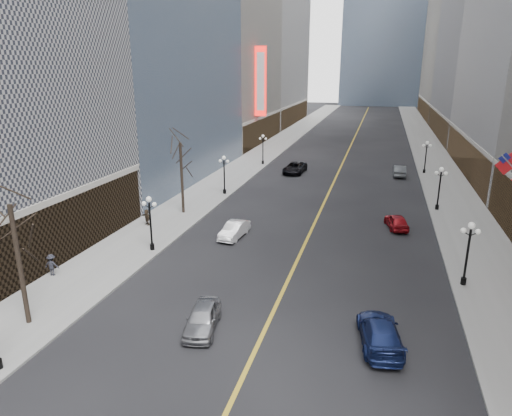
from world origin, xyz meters
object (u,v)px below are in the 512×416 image
Objects in this scene: car_nb_near at (203,318)px; car_sb_mid at (397,221)px; streetlamp_west_1 at (150,218)px; streetlamp_west_2 at (224,171)px; streetlamp_east_1 at (468,247)px; car_sb_far at (400,171)px; car_sb_near at (380,333)px; streetlamp_east_2 at (440,184)px; streetlamp_east_3 at (426,154)px; car_nb_mid at (234,230)px; streetlamp_west_3 at (263,146)px; car_nb_far at (295,168)px.

car_sb_mid is (11.04, 20.87, -0.04)m from car_nb_near.
car_nb_near is at bearing 49.39° from car_sb_mid.
streetlamp_west_1 and streetlamp_west_2 have the same top height.
streetlamp_east_1 reaches higher than car_sb_far.
streetlamp_west_2 is 32.33m from car_sb_near.
streetlamp_east_3 is (0.00, 18.00, 0.00)m from streetlamp_east_2.
car_sb_near reaches higher than car_nb_mid.
streetlamp_east_3 is at bearing 0.00° from streetlamp_west_3.
car_sb_near is (18.14, -44.67, -2.16)m from streetlamp_west_3.
streetlamp_west_3 is at bearing 180.00° from streetlamp_east_3.
car_nb_far is (5.84, -4.33, -2.13)m from streetlamp_west_3.
streetlamp_west_2 reaches higher than car_sb_mid.
car_sb_mid is (19.37, -24.89, -2.22)m from streetlamp_west_3.
car_nb_mid is 0.82× the size of car_sb_near.
car_sb_far reaches higher than car_sb_near.
car_sb_near is at bearing -122.18° from streetlamp_east_1.
streetlamp_east_1 is 1.08× the size of car_nb_mid.
streetlamp_west_1 is 1.00× the size of streetlamp_west_3.
streetlamp_east_1 is at bearing -56.75° from streetlamp_west_3.
streetlamp_west_1 is at bearing -96.38° from car_nb_far.
streetlamp_west_3 is 7.57m from car_nb_far.
car_nb_far is at bearing -166.31° from streetlamp_east_3.
streetlamp_east_3 reaches higher than car_nb_far.
streetlamp_east_3 and streetlamp_west_2 have the same top height.
streetlamp_east_1 is 36.00m from streetlamp_east_3.
streetlamp_west_2 is 20.68m from car_sb_mid.
car_nb_near is at bearing 74.37° from car_sb_far.
streetlamp_east_2 reaches higher than car_sb_near.
car_sb_far is at bearing 59.05° from streetlamp_west_1.
streetlamp_west_3 reaches higher than car_sb_near.
streetlamp_east_3 is 43.05m from streetlamp_west_1.
streetlamp_west_2 is at bearing -142.67° from streetlamp_east_3.
car_sb_far reaches higher than car_sb_mid.
car_nb_far reaches higher than car_sb_far.
car_nb_near is (-15.27, -27.76, -2.18)m from streetlamp_east_2.
car_nb_near is 0.94× the size of car_sb_far.
car_nb_near reaches higher than car_sb_mid.
car_sb_mid is 0.89× the size of car_sb_far.
car_sb_near reaches higher than car_nb_near.
streetlamp_east_3 is at bearing 65.65° from car_nb_mid.
car_nb_near is 0.77× the size of car_nb_far.
car_nb_mid is at bearing 41.55° from streetlamp_west_1.
car_nb_mid is at bearing 164.99° from streetlamp_east_1.
streetlamp_west_1 is (-23.60, -18.00, 0.00)m from streetlamp_east_2.
streetlamp_west_1 is (-23.60, -36.00, 0.00)m from streetlamp_east_3.
streetlamp_west_3 is at bearing 90.35° from car_nb_near.
car_sb_mid is (1.22, 19.78, -0.06)m from car_sb_near.
streetlamp_west_1 is 1.12× the size of car_sb_mid.
streetlamp_west_3 is 0.81× the size of car_nb_far.
car_nb_mid is (-2.84, 14.62, -0.04)m from car_nb_near.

